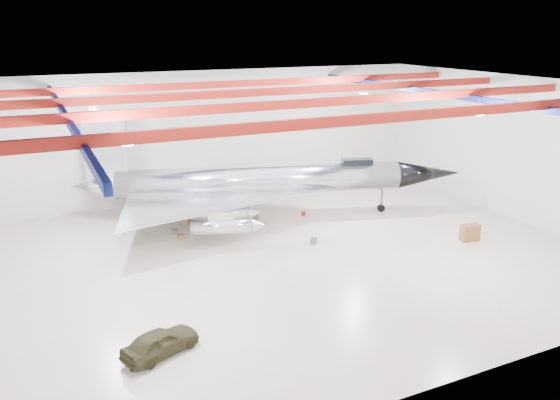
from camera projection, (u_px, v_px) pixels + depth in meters
name	position (u px, v px, depth m)	size (l,w,h in m)	color
floor	(279.00, 258.00, 35.68)	(40.00, 40.00, 0.00)	beige
wall_back	(206.00, 136.00, 46.99)	(40.00, 40.00, 0.00)	silver
wall_right	(514.00, 148.00, 42.07)	(30.00, 30.00, 0.00)	silver
ceiling	(278.00, 87.00, 32.37)	(40.00, 40.00, 0.00)	#0A0F38
ceiling_structure	(279.00, 99.00, 32.57)	(39.50, 29.50, 1.08)	maroon
jet_aircraft	(260.00, 184.00, 42.57)	(29.99, 21.96, 8.39)	silver
jeep	(160.00, 342.00, 24.99)	(1.49, 3.71, 1.26)	#333019
desk	(470.00, 233.00, 38.39)	(1.31, 0.65, 1.20)	brown
crate_ply	(181.00, 237.00, 38.81)	(0.49, 0.39, 0.35)	olive
toolbox_red	(192.00, 222.00, 41.77)	(0.50, 0.40, 0.35)	#9B290F
engine_drum	(314.00, 241.00, 37.98)	(0.48, 0.48, 0.43)	#59595B
parts_bin	(253.00, 216.00, 42.91)	(0.67, 0.53, 0.47)	olive
crate_small	(175.00, 231.00, 39.91)	(0.43, 0.34, 0.30)	#59595B
tool_chest	(303.00, 213.00, 43.75)	(0.36, 0.36, 0.32)	#9B290F
oil_barrel	(248.00, 222.00, 41.63)	(0.55, 0.44, 0.39)	olive
spares_box	(233.00, 206.00, 45.38)	(0.45, 0.45, 0.40)	#59595B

